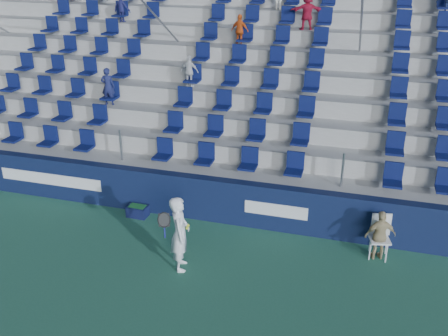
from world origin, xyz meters
name	(u,v)px	position (x,y,z in m)	size (l,w,h in m)	color
ground	(178,292)	(0.00, 0.00, 0.00)	(70.00, 70.00, 0.00)	#2D694E
sponsor_wall	(220,200)	(0.00, 3.15, 0.60)	(24.00, 0.32, 1.20)	#101A3E
grandstand	(263,93)	(0.00, 8.24, 2.14)	(24.00, 8.17, 6.63)	#A9A9A4
tennis_player	(180,233)	(-0.25, 0.87, 0.89)	(0.70, 0.75, 1.78)	white
line_judge_chair	(380,233)	(4.02, 2.66, 0.59)	(0.55, 0.56, 1.04)	white
line_judge	(380,235)	(4.02, 2.50, 0.61)	(0.72, 0.30, 1.22)	tan
ball_bin	(138,211)	(-2.21, 2.75, 0.17)	(0.56, 0.38, 0.31)	#10153B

